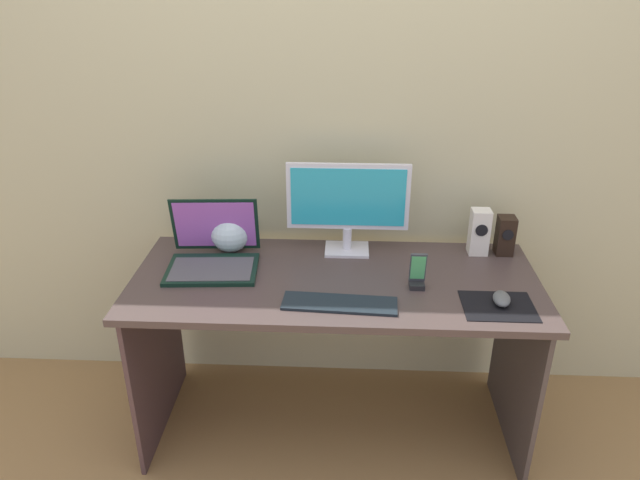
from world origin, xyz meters
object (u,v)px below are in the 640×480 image
at_px(keyboard_external, 340,303).
at_px(phone_in_dock, 417,275).
at_px(speaker_near_monitor, 479,232).
at_px(monitor, 348,203).
at_px(speaker_right, 505,236).
at_px(mouse, 502,299).
at_px(fishbowl, 230,232).
at_px(laptop, 213,254).

relative_size(keyboard_external, phone_in_dock, 2.89).
relative_size(speaker_near_monitor, keyboard_external, 0.47).
relative_size(monitor, speaker_near_monitor, 2.57).
bearing_deg(speaker_right, mouse, -103.63).
xyz_separation_m(speaker_near_monitor, fishbowl, (-1.02, -0.02, -0.02)).
bearing_deg(mouse, phone_in_dock, 166.86).
xyz_separation_m(speaker_near_monitor, phone_in_dock, (-0.28, -0.29, -0.05)).
bearing_deg(speaker_right, speaker_near_monitor, 179.99).
xyz_separation_m(monitor, phone_in_dock, (0.26, -0.28, -0.16)).
xyz_separation_m(mouse, phone_in_dock, (-0.29, 0.11, 0.03)).
distance_m(mouse, phone_in_dock, 0.31).
xyz_separation_m(speaker_right, keyboard_external, (-0.66, -0.43, -0.08)).
distance_m(speaker_near_monitor, phone_in_dock, 0.41).
relative_size(fishbowl, mouse, 1.64).
height_order(monitor, fishbowl, monitor).
height_order(monitor, laptop, monitor).
bearing_deg(laptop, monitor, 16.52).
relative_size(speaker_near_monitor, fishbowl, 1.16).
height_order(speaker_near_monitor, mouse, speaker_near_monitor).
xyz_separation_m(fishbowl, mouse, (1.03, -0.38, -0.06)).
bearing_deg(phone_in_dock, monitor, 132.39).
height_order(speaker_right, laptop, laptop).
bearing_deg(laptop, keyboard_external, -28.15).
distance_m(monitor, speaker_right, 0.66).
relative_size(monitor, fishbowl, 2.99).
bearing_deg(monitor, laptop, -163.48).
bearing_deg(monitor, speaker_near_monitor, 0.92).
height_order(speaker_right, fishbowl, speaker_right).
bearing_deg(keyboard_external, mouse, 6.71).
xyz_separation_m(monitor, speaker_right, (0.64, 0.01, -0.13)).
distance_m(laptop, mouse, 1.09).
xyz_separation_m(monitor, laptop, (-0.52, -0.16, -0.16)).
relative_size(speaker_right, keyboard_external, 0.40).
relative_size(monitor, laptop, 1.34).
distance_m(keyboard_external, mouse, 0.57).
xyz_separation_m(monitor, speaker_near_monitor, (0.54, 0.01, -0.12)).
xyz_separation_m(fishbowl, phone_in_dock, (0.74, -0.27, -0.03)).
xyz_separation_m(fishbowl, keyboard_external, (0.46, -0.41, -0.07)).
height_order(monitor, mouse, monitor).
height_order(monitor, phone_in_dock, monitor).
relative_size(monitor, speaker_right, 3.03).
bearing_deg(fishbowl, mouse, -20.30).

